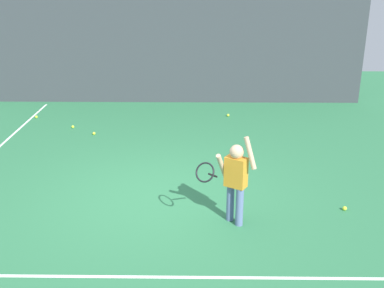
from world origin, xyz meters
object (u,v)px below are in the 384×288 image
Objects in this scene: tennis_ball_1 at (73,127)px; tennis_ball_2 at (345,208)px; tennis_ball_3 at (36,117)px; tennis_player at (235,177)px; tennis_ball_6 at (94,133)px; tennis_ball_4 at (228,115)px.

tennis_ball_1 is 1.00× the size of tennis_ball_2.
tennis_ball_2 is 1.00× the size of tennis_ball_3.
tennis_ball_1 is at bearing 160.01° from tennis_player.
tennis_ball_2 and tennis_ball_6 have the same top height.
tennis_ball_1 is 1.00× the size of tennis_ball_6.
tennis_ball_1 is 1.00× the size of tennis_ball_3.
tennis_ball_6 is at bearing -38.04° from tennis_ball_1.
tennis_ball_1 is 0.74m from tennis_ball_6.
tennis_ball_6 is at bearing 157.94° from tennis_player.
tennis_ball_2 is at bearing 44.03° from tennis_player.
tennis_ball_3 is at bearing -177.54° from tennis_ball_4.
tennis_ball_2 is 7.77m from tennis_ball_3.
tennis_ball_3 is at bearing 145.38° from tennis_ball_1.
tennis_ball_3 is at bearing 144.15° from tennis_ball_6.
tennis_ball_6 is at bearing 143.16° from tennis_ball_2.
tennis_ball_4 is at bearing 2.46° from tennis_ball_3.
tennis_ball_1 is at bearing 141.96° from tennis_ball_6.
tennis_ball_6 is (1.68, -1.21, 0.00)m from tennis_ball_3.
tennis_ball_4 is at bearing 14.74° from tennis_ball_1.
tennis_ball_3 is (-4.51, 5.02, -0.69)m from tennis_player.
tennis_ball_1 is at bearing 143.03° from tennis_ball_2.
tennis_player is at bearing -51.33° from tennis_ball_1.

